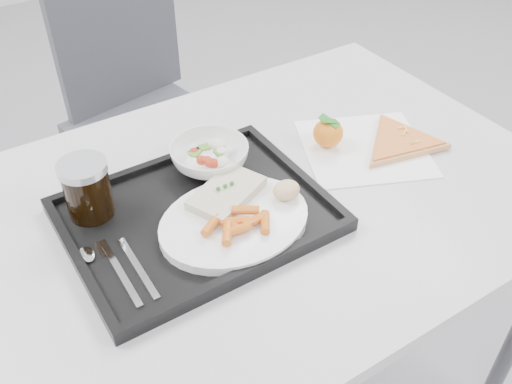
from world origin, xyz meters
The scene contains 14 objects.
table centered at (0.00, 0.30, 0.68)m, with size 1.20×0.80×0.75m.
chair centered at (0.10, 1.11, 0.54)m, with size 0.49×0.49×0.93m.
tray centered at (-0.11, 0.30, 0.76)m, with size 0.45×0.35×0.03m.
dinner_plate centered at (-0.07, 0.23, 0.77)m, with size 0.27×0.27×0.02m.
fish_fillet centered at (-0.05, 0.29, 0.79)m, with size 0.16×0.13×0.03m.
bread_roll centered at (0.04, 0.23, 0.80)m, with size 0.06×0.05×0.03m.
salad_bowl centered at (-0.02, 0.41, 0.79)m, with size 0.15×0.15×0.05m.
cola_glass centered at (-0.26, 0.40, 0.82)m, with size 0.08×0.08×0.11m.
cutlery centered at (-0.28, 0.26, 0.77)m, with size 0.08×0.17×0.01m.
napkin centered at (0.29, 0.30, 0.75)m, with size 0.33×0.32×0.00m.
tangerine centered at (0.23, 0.35, 0.79)m, with size 0.06×0.06×0.07m.
pizza_slice centered at (0.36, 0.27, 0.76)m, with size 0.28×0.28×0.02m.
carrot_pile centered at (-0.07, 0.21, 0.79)m, with size 0.12×0.08×0.02m.
salad_contents centered at (-0.01, 0.39, 0.80)m, with size 0.09×0.08×0.02m.
Camera 1 is at (-0.42, -0.39, 1.45)m, focal length 40.00 mm.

